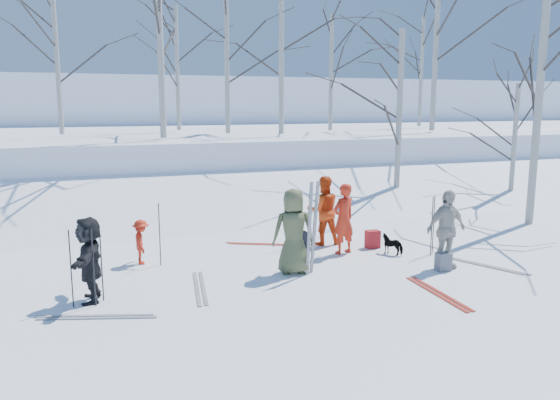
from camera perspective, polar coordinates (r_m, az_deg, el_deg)
name	(u,v)px	position (r m, az deg, el deg)	size (l,w,h in m)	color
ground	(306,277)	(10.88, 2.72, -8.07)	(120.00, 120.00, 0.00)	white
snow_ramp	(221,207)	(17.32, -6.22, -0.75)	(70.00, 9.50, 1.40)	white
snow_plateau	(171,153)	(26.94, -11.36, 4.81)	(70.00, 18.00, 2.20)	white
far_hill	(131,120)	(47.72, -15.27, 8.07)	(90.00, 30.00, 6.00)	white
skier_olive_center	(293,231)	(10.92, 1.42, -3.29)	(0.84, 0.55, 1.73)	#4A5130
skier_red_north	(344,219)	(12.44, 6.66, -1.96)	(0.59, 0.39, 1.61)	red
skier_redor_behind	(323,210)	(13.20, 4.54, -1.10)	(0.81, 0.63, 1.67)	#D13E10
skier_red_seated	(141,242)	(12.00, -14.29, -4.26)	(0.62, 0.36, 0.96)	red
skier_cream_east	(446,229)	(11.76, 16.97, -2.96)	(0.96, 0.40, 1.65)	beige
skier_grey_west	(89,259)	(9.97, -19.30, -5.86)	(1.38, 0.44, 1.49)	black
dog	(393,244)	(12.68, 11.70, -4.55)	(0.25, 0.54, 0.46)	black
upright_ski_left	(309,229)	(10.74, 3.08, -3.04)	(0.07, 0.02, 1.90)	silver
upright_ski_right	(315,228)	(10.86, 3.63, -2.90)	(0.07, 0.02, 1.90)	silver
ski_pair_a	(95,317)	(9.42, -18.73, -11.50)	(1.87, 0.76, 0.02)	silver
ski_pair_b	(200,288)	(10.36, -8.35, -9.06)	(0.48, 1.91, 0.02)	silver
ski_pair_c	(483,265)	(12.39, 20.44, -6.39)	(0.95, 1.82, 0.02)	silver
ski_pair_d	(438,293)	(10.37, 16.17, -9.34)	(0.28, 1.91, 0.02)	#A22717
ski_pair_e	(266,244)	(13.30, -1.47, -4.64)	(1.79, 1.02, 0.02)	#A22717
ski_pole_a	(71,269)	(9.78, -21.00, -6.73)	(0.02, 0.02, 1.34)	black
ski_pole_b	(432,226)	(12.67, 15.58, -2.68)	(0.02, 0.02, 1.34)	black
ski_pole_c	(433,225)	(12.84, 15.74, -2.52)	(0.02, 0.02, 1.34)	black
ski_pole_d	(102,263)	(9.93, -18.15, -6.32)	(0.02, 0.02, 1.34)	black
ski_pole_e	(160,235)	(11.73, -12.46, -3.55)	(0.02, 0.02, 1.34)	black
ski_pole_f	(94,268)	(9.70, -18.90, -6.74)	(0.02, 0.02, 1.34)	black
ski_pole_g	(293,220)	(12.87, 1.42, -2.11)	(0.02, 0.02, 1.34)	black
backpack_red	(373,239)	(13.14, 9.65, -4.05)	(0.32, 0.22, 0.42)	maroon
backpack_grey	(443,262)	(11.71, 16.69, -6.20)	(0.30, 0.20, 0.38)	#5A5B61
backpack_dark	(300,240)	(12.90, 2.07, -4.23)	(0.34, 0.24, 0.40)	black
birch_plateau_a	(437,31)	(25.37, 16.04, 16.63)	(6.54, 6.54, 8.49)	silver
birch_plateau_b	(227,62)	(22.11, -5.58, 14.18)	(4.50, 4.50, 5.57)	silver
birch_plateau_c	(177,69)	(25.25, -10.69, 13.33)	(4.37, 4.37, 5.39)	silver
birch_plateau_d	(57,61)	(22.88, -22.27, 13.28)	(4.45, 4.45, 5.50)	silver
birch_plateau_g	(421,71)	(30.03, 14.55, 12.92)	(4.57, 4.57, 5.67)	silver
birch_plateau_h	(281,51)	(21.70, 0.13, 15.32)	(5.04, 5.04, 6.34)	silver
birch_plateau_i	(159,25)	(19.65, -12.48, 17.42)	(5.89, 5.89, 7.55)	silver
birch_plateau_j	(331,73)	(24.60, 5.36, 13.07)	(4.08, 4.08, 4.98)	silver
birch_edge_b	(539,97)	(16.81, 25.45, 9.69)	(5.57, 5.57, 7.10)	silver
birch_edge_c	(514,143)	(20.52, 23.28, 5.47)	(3.44, 3.44, 4.05)	silver
birch_edge_e	(399,119)	(18.53, 12.34, 8.26)	(4.62, 4.62, 5.75)	silver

